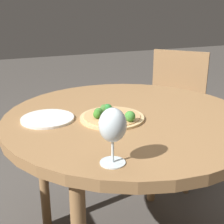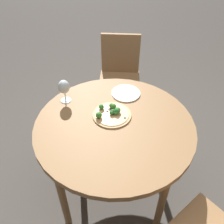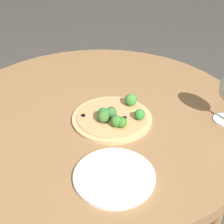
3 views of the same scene
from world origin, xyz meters
name	(u,v)px [view 3 (image 3 of 3)]	position (x,y,z in m)	size (l,w,h in m)	color
dining_table	(98,124)	(0.00, 0.00, 0.66)	(1.06, 1.06, 0.73)	olive
pizza	(113,116)	(0.09, 0.02, 0.74)	(0.26, 0.26, 0.06)	tan
plate_near	(114,176)	(0.33, -0.07, 0.73)	(0.22, 0.22, 0.01)	white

